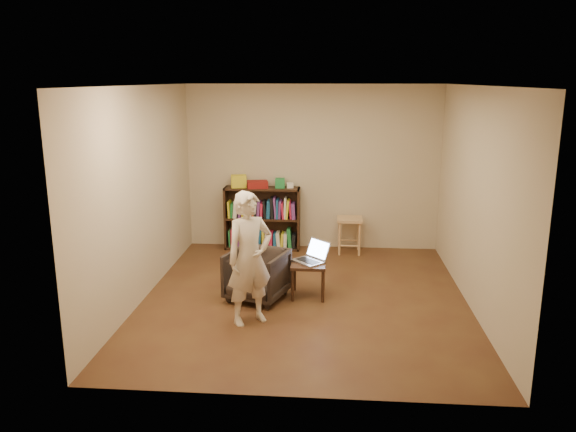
# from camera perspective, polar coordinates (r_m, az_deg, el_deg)

# --- Properties ---
(floor) EXTENTS (4.50, 4.50, 0.00)m
(floor) POSITION_cam_1_polar(r_m,az_deg,el_deg) (7.10, 1.69, -8.35)
(floor) COLOR #462416
(floor) RESTS_ON ground
(ceiling) EXTENTS (4.50, 4.50, 0.00)m
(ceiling) POSITION_cam_1_polar(r_m,az_deg,el_deg) (6.58, 1.85, 13.12)
(ceiling) COLOR silver
(ceiling) RESTS_ON wall_back
(wall_back) EXTENTS (4.00, 0.00, 4.00)m
(wall_back) POSITION_cam_1_polar(r_m,az_deg,el_deg) (8.93, 2.49, 4.92)
(wall_back) COLOR #C8B297
(wall_back) RESTS_ON floor
(wall_left) EXTENTS (0.00, 4.50, 4.50)m
(wall_left) POSITION_cam_1_polar(r_m,az_deg,el_deg) (7.10, -14.58, 2.17)
(wall_left) COLOR #C8B297
(wall_left) RESTS_ON floor
(wall_right) EXTENTS (0.00, 4.50, 4.50)m
(wall_right) POSITION_cam_1_polar(r_m,az_deg,el_deg) (6.92, 18.54, 1.60)
(wall_right) COLOR #C8B297
(wall_right) RESTS_ON floor
(bookshelf) EXTENTS (1.20, 0.30, 1.00)m
(bookshelf) POSITION_cam_1_polar(r_m,az_deg,el_deg) (9.02, -2.61, -0.58)
(bookshelf) COLOR black
(bookshelf) RESTS_ON floor
(box_yellow) EXTENTS (0.27, 0.22, 0.19)m
(box_yellow) POSITION_cam_1_polar(r_m,az_deg,el_deg) (8.92, -5.04, 3.54)
(box_yellow) COLOR yellow
(box_yellow) RESTS_ON bookshelf
(red_cloth) EXTENTS (0.36, 0.29, 0.11)m
(red_cloth) POSITION_cam_1_polar(r_m,az_deg,el_deg) (8.87, -3.12, 3.23)
(red_cloth) COLOR maroon
(red_cloth) RESTS_ON bookshelf
(box_green) EXTENTS (0.16, 0.16, 0.15)m
(box_green) POSITION_cam_1_polar(r_m,az_deg,el_deg) (8.86, -0.82, 3.37)
(box_green) COLOR #227F3C
(box_green) RESTS_ON bookshelf
(box_white) EXTENTS (0.12, 0.12, 0.08)m
(box_white) POSITION_cam_1_polar(r_m,az_deg,el_deg) (8.85, 0.19, 3.13)
(box_white) COLOR white
(box_white) RESTS_ON bookshelf
(stool) EXTENTS (0.39, 0.39, 0.56)m
(stool) POSITION_cam_1_polar(r_m,az_deg,el_deg) (8.82, 6.27, -0.89)
(stool) COLOR tan
(stool) RESTS_ON floor
(armchair) EXTENTS (0.85, 0.86, 0.62)m
(armchair) POSITION_cam_1_polar(r_m,az_deg,el_deg) (6.99, -3.18, -6.00)
(armchair) COLOR black
(armchair) RESTS_ON floor
(side_table) EXTENTS (0.43, 0.43, 0.44)m
(side_table) POSITION_cam_1_polar(r_m,az_deg,el_deg) (7.05, 2.09, -5.36)
(side_table) COLOR black
(side_table) RESTS_ON floor
(laptop) EXTENTS (0.51, 0.51, 0.26)m
(laptop) POSITION_cam_1_polar(r_m,az_deg,el_deg) (7.08, 2.43, -4.15)
(laptop) COLOR #B2B1B6
(laptop) RESTS_ON side_table
(person) EXTENTS (0.65, 0.61, 1.50)m
(person) POSITION_cam_1_polar(r_m,az_deg,el_deg) (6.20, -3.92, -4.32)
(person) COLOR beige
(person) RESTS_ON floor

